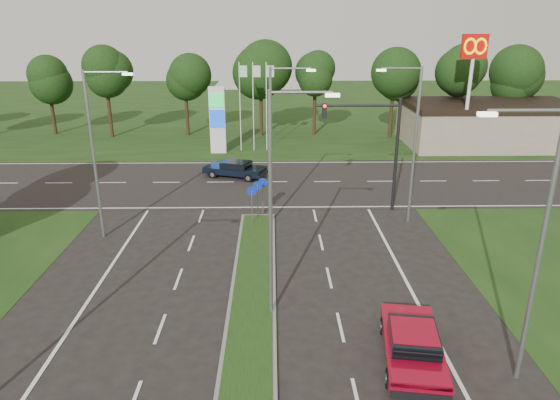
{
  "coord_description": "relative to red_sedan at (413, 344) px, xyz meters",
  "views": [
    {
      "loc": [
        0.87,
        -11.61,
        11.13
      ],
      "look_at": [
        1.29,
        13.71,
        2.2
      ],
      "focal_mm": 32.0,
      "sensor_mm": 36.0,
      "label": 1
    }
  ],
  "objects": [
    {
      "name": "traffic_signal",
      "position": [
        1.48,
        15.08,
        3.96
      ],
      "size": [
        5.1,
        0.42,
        7.0
      ],
      "color": "black",
      "rests_on": "ground"
    },
    {
      "name": "gas_pylon",
      "position": [
        -9.49,
        30.13,
        2.51
      ],
      "size": [
        5.8,
        1.26,
        8.0
      ],
      "color": "silver",
      "rests_on": "ground"
    },
    {
      "name": "mcdonalds_sign",
      "position": [
        12.29,
        29.05,
        7.3
      ],
      "size": [
        2.2,
        0.47,
        10.4
      ],
      "color": "silver",
      "rests_on": "ground"
    },
    {
      "name": "verge_far",
      "position": [
        -5.71,
        52.08,
        -0.69
      ],
      "size": [
        160.0,
        50.0,
        0.02
      ],
      "primitive_type": "cube",
      "color": "#173311",
      "rests_on": "ground"
    },
    {
      "name": "red_sedan",
      "position": [
        0.0,
        0.0,
        0.0
      ],
      "size": [
        2.58,
        4.89,
        1.28
      ],
      "rotation": [
        0.0,
        0.0,
        -0.15
      ],
      "color": "maroon",
      "rests_on": "ground"
    },
    {
      "name": "median_signs",
      "position": [
        -5.71,
        13.48,
        1.03
      ],
      "size": [
        1.16,
        1.76,
        2.38
      ],
      "color": "gray",
      "rests_on": "ground"
    },
    {
      "name": "streetlight_left_far",
      "position": [
        -14.0,
        11.08,
        4.39
      ],
      "size": [
        2.53,
        0.22,
        9.0
      ],
      "color": "gray",
      "rests_on": "ground"
    },
    {
      "name": "streetlight_right_far",
      "position": [
        3.09,
        13.08,
        4.39
      ],
      "size": [
        2.53,
        0.22,
        9.0
      ],
      "rotation": [
        0.0,
        0.0,
        3.14
      ],
      "color": "gray",
      "rests_on": "ground"
    },
    {
      "name": "treeline_far",
      "position": [
        -5.6,
        37.01,
        6.14
      ],
      "size": [
        6.0,
        6.0,
        9.9
      ],
      "color": "black",
      "rests_on": "ground"
    },
    {
      "name": "streetlight_right_near",
      "position": [
        3.09,
        -0.92,
        4.39
      ],
      "size": [
        2.53,
        0.22,
        9.0
      ],
      "rotation": [
        0.0,
        0.0,
        3.14
      ],
      "color": "gray",
      "rests_on": "ground"
    },
    {
      "name": "streetlight_median_far",
      "position": [
        -4.7,
        13.08,
        4.39
      ],
      "size": [
        2.53,
        0.22,
        9.0
      ],
      "color": "gray",
      "rests_on": "ground"
    },
    {
      "name": "commercial_building",
      "position": [
        16.29,
        33.08,
        1.31
      ],
      "size": [
        16.0,
        9.0,
        4.0
      ],
      "primitive_type": "cube",
      "color": "gray",
      "rests_on": "ground"
    },
    {
      "name": "navy_sedan",
      "position": [
        -7.66,
        22.38,
        -0.01
      ],
      "size": [
        4.97,
        3.35,
        1.27
      ],
      "rotation": [
        0.0,
        0.0,
        1.22
      ],
      "color": "black",
      "rests_on": "ground"
    },
    {
      "name": "median_kerb",
      "position": [
        -5.71,
        1.08,
        -0.63
      ],
      "size": [
        2.0,
        26.0,
        0.12
      ],
      "primitive_type": "cube",
      "color": "slate",
      "rests_on": "ground"
    },
    {
      "name": "streetlight_median_near",
      "position": [
        -4.7,
        3.08,
        4.39
      ],
      "size": [
        2.53,
        0.22,
        9.0
      ],
      "color": "gray",
      "rests_on": "ground"
    },
    {
      "name": "cross_road",
      "position": [
        -5.71,
        21.08,
        -0.69
      ],
      "size": [
        160.0,
        12.0,
        0.02
      ],
      "primitive_type": "cube",
      "color": "black",
      "rests_on": "ground"
    }
  ]
}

